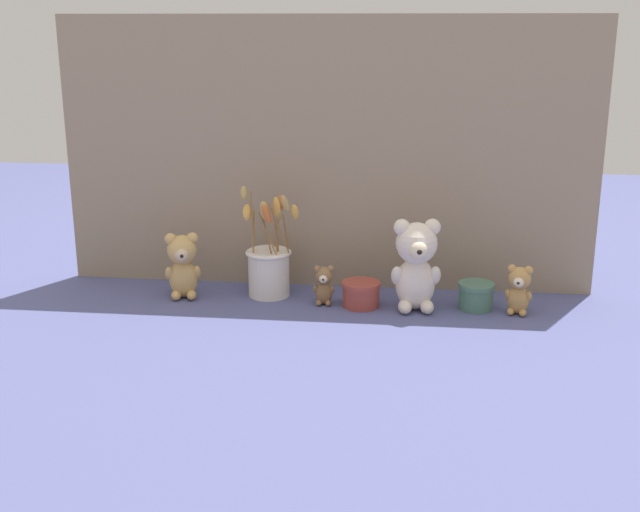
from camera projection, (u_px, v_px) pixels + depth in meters
ground_plane at (319, 304)px, 2.09m from camera, size 4.00×4.00×0.00m
backdrop_wall at (326, 155)px, 2.15m from camera, size 1.44×0.02×0.73m
teddy_bear_large at (416, 263)px, 2.02m from camera, size 0.13×0.12×0.24m
teddy_bear_medium at (183, 264)px, 2.12m from camera, size 0.10×0.09×0.18m
teddy_bear_small at (519, 289)px, 2.01m from camera, size 0.07×0.06×0.13m
teddy_bear_tiny at (324, 284)px, 2.08m from camera, size 0.06×0.05×0.11m
flower_vase at (269, 265)px, 2.14m from camera, size 0.16×0.14×0.30m
decorative_tin_tall at (476, 296)px, 2.05m from camera, size 0.09×0.09×0.07m
decorative_tin_short at (361, 293)px, 2.08m from camera, size 0.10×0.10×0.07m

